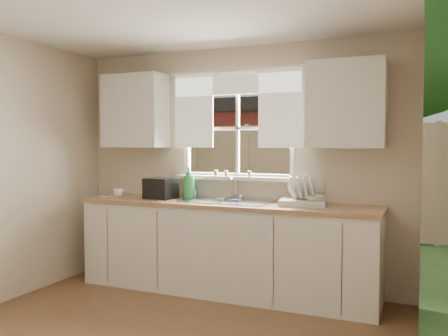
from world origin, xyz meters
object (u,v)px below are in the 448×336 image
at_px(dish_rack, 303,197).
at_px(black_appliance, 161,188).
at_px(cup, 118,193).
at_px(soap_bottle_a, 189,183).

height_order(dish_rack, black_appliance, dish_rack).
bearing_deg(cup, dish_rack, -19.29).
distance_m(dish_rack, cup, 2.03).
height_order(cup, black_appliance, black_appliance).
height_order(soap_bottle_a, cup, soap_bottle_a).
bearing_deg(cup, soap_bottle_a, -11.53).
bearing_deg(black_appliance, soap_bottle_a, 25.18).
bearing_deg(dish_rack, black_appliance, -178.16).
bearing_deg(dish_rack, cup, -177.38).
distance_m(soap_bottle_a, black_appliance, 0.31).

